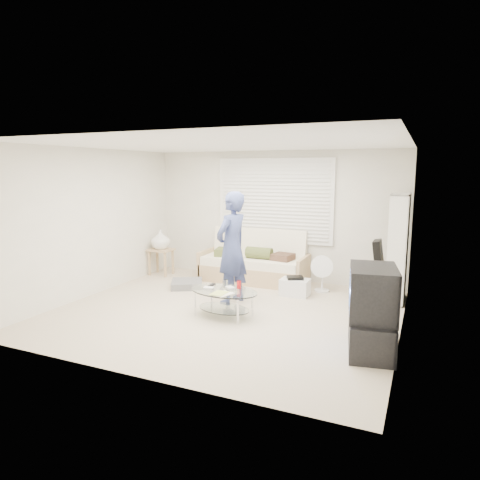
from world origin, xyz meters
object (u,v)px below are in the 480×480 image
at_px(futon_sofa, 254,264).
at_px(tv_unit, 372,311).
at_px(bookshelf, 398,248).
at_px(coffee_table, 224,295).

height_order(futon_sofa, tv_unit, tv_unit).
distance_m(futon_sofa, tv_unit, 3.50).
relative_size(futon_sofa, tv_unit, 2.00).
bearing_deg(bookshelf, futon_sofa, 174.65).
bearing_deg(tv_unit, futon_sofa, 135.07).
bearing_deg(futon_sofa, tv_unit, -44.93).
xyz_separation_m(bookshelf, coffee_table, (-2.26, -1.81, -0.57)).
bearing_deg(coffee_table, tv_unit, -10.89).
relative_size(bookshelf, coffee_table, 1.56).
xyz_separation_m(tv_unit, coffee_table, (-2.13, 0.41, -0.18)).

